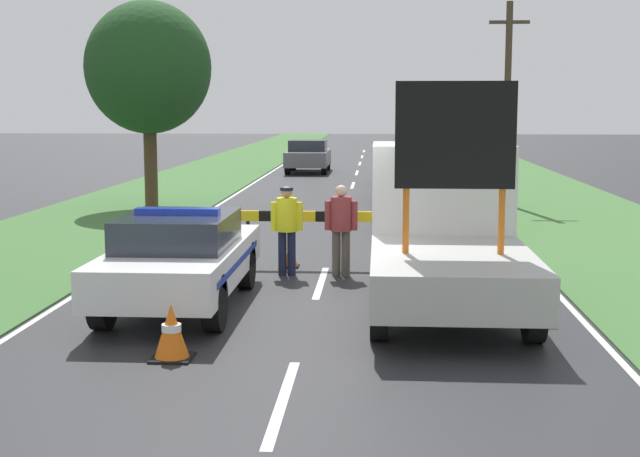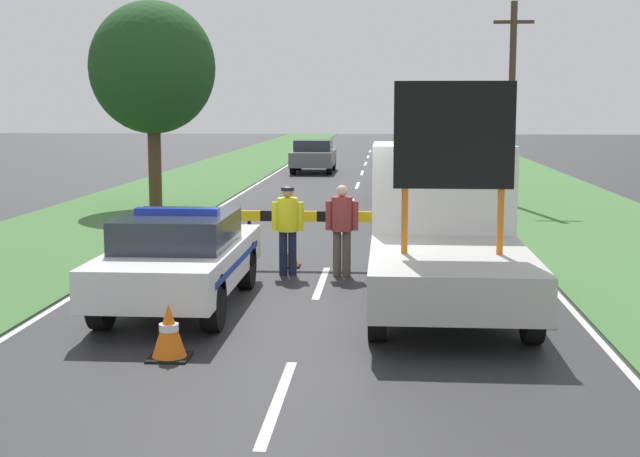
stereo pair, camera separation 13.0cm
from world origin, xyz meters
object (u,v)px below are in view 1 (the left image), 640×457
Objects in this scene: police_officer at (287,223)px; traffic_cone_centre_front at (290,254)px; work_truck at (444,227)px; roadside_tree_near_right at (148,68)px; queued_car_van_white at (423,197)px; queued_car_sedan_silver at (401,164)px; police_car at (180,257)px; queued_car_suv_grey at (308,156)px; utility_pole at (507,101)px; road_barrier at (316,220)px; pedestrian_civilian at (341,223)px; traffic_cone_near_truck at (404,253)px; queued_car_wagon_maroon at (408,178)px; traffic_cone_near_police at (171,332)px.

traffic_cone_centre_front is at bearing -76.84° from police_officer.
work_truck is 0.88× the size of roadside_tree_near_right.
queued_car_sedan_silver is (-0.28, 11.96, 0.05)m from queued_car_van_white.
roadside_tree_near_right reaches higher than queued_car_sedan_silver.
police_car is at bearing -73.73° from roadside_tree_near_right.
queued_car_suv_grey is 0.67× the size of utility_pole.
road_barrier is 17.87m from queued_car_sedan_silver.
pedestrian_civilian is (-1.70, 2.03, -0.22)m from work_truck.
queued_car_van_white is at bearing 61.98° from road_barrier.
queued_car_sedan_silver is 1.03× the size of queued_car_suv_grey.
queued_car_sedan_silver is 11.78m from roadside_tree_near_right.
police_officer reaches higher than police_car.
queued_car_van_white is 0.75× the size of roadside_tree_near_right.
queued_car_sedan_silver is at bearing -86.93° from police_officer.
queued_car_van_white is at bearing 56.61° from pedestrian_civilian.
traffic_cone_near_truck is at bearing 21.84° from pedestrian_civilian.
road_barrier reaches higher than traffic_cone_near_truck.
work_truck is at bearing 99.05° from queued_car_suv_grey.
queued_car_van_white is at bearing 92.05° from queued_car_wagon_maroon.
utility_pole reaches higher than traffic_cone_near_truck.
queued_car_suv_grey is at bearing -77.71° from work_truck.
queued_car_suv_grey is at bearing 77.51° from pedestrian_civilian.
police_car reaches higher than queued_car_van_white.
work_truck is at bearing -68.45° from pedestrian_civilian.
work_truck reaches higher than traffic_cone_near_police.
police_officer is 5.56m from traffic_cone_near_police.
queued_car_wagon_maroon is (-0.21, 5.80, -0.00)m from queued_car_van_white.
traffic_cone_near_police is 0.11× the size of utility_pole.
pedestrian_civilian reaches higher than police_car.
police_car is 0.77× the size of roadside_tree_near_right.
utility_pole reaches higher than work_truck.
police_car is at bearing 100.24° from traffic_cone_near_police.
queued_car_sedan_silver reaches higher than queued_car_van_white.
queued_car_wagon_maroon is (2.13, 11.59, -0.13)m from road_barrier.
roadside_tree_near_right is (-3.61, -14.21, 3.38)m from queued_car_suv_grey.
queued_car_wagon_maroon is (2.62, 11.74, 0.51)m from traffic_cone_centre_front.
traffic_cone_near_police is 18.54m from utility_pole.
traffic_cone_centre_front is 12.04m from queued_car_wagon_maroon.
utility_pole is (5.56, 10.90, 2.94)m from traffic_cone_centre_front.
traffic_cone_centre_front is (-0.03, 0.82, -0.72)m from police_officer.
roadside_tree_near_right reaches higher than queued_car_suv_grey.
traffic_cone_near_police is at bearing 82.09° from queued_car_sedan_silver.
pedestrian_civilian is 12.74m from utility_pole.
queued_car_suv_grey reaches higher than queued_car_van_white.
work_truck is at bearing -46.17° from traffic_cone_centre_front.
queued_car_van_white is 5.80m from queued_car_wagon_maroon.
traffic_cone_centre_front is at bearing 82.59° from traffic_cone_near_police.
police_car is 4.07m from road_barrier.
traffic_cone_near_truck is (2.18, 0.19, 0.01)m from traffic_cone_centre_front.
traffic_cone_near_police is 0.11× the size of roadside_tree_near_right.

